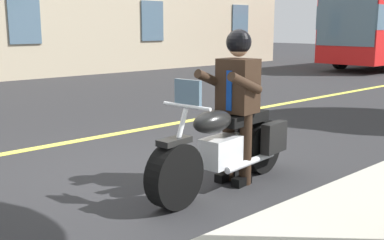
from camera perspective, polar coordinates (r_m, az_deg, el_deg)
name	(u,v)px	position (r m, az deg, el deg)	size (l,w,h in m)	color
ground_plane	(142,173)	(5.83, -6.07, -6.40)	(80.00, 80.00, 0.00)	#28282B
lane_center_stripe	(65,143)	(7.48, -15.23, -2.73)	(60.00, 0.16, 0.01)	#E5DB4C
motorcycle_main	(226,147)	(5.21, 4.21, -3.33)	(2.22, 0.76, 1.26)	black
rider_main	(237,93)	(5.25, 5.51, 3.26)	(0.67, 0.60, 1.74)	black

